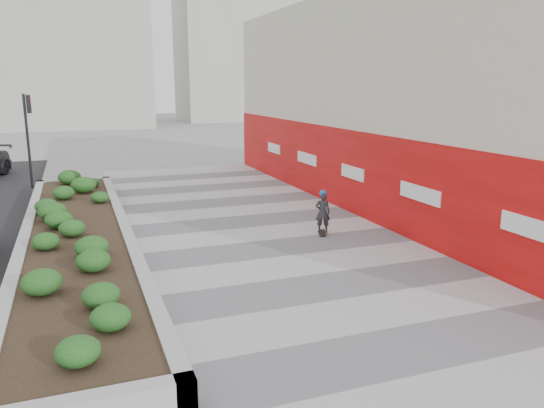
{
  "coord_description": "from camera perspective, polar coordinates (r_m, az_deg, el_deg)",
  "views": [
    {
      "loc": [
        -5.36,
        -8.62,
        4.59
      ],
      "look_at": [
        0.05,
        5.87,
        1.1
      ],
      "focal_mm": 35.0,
      "sensor_mm": 36.0,
      "label": 1
    }
  ],
  "objects": [
    {
      "name": "building",
      "position": [
        21.5,
        14.8,
        10.67
      ],
      "size": [
        6.04,
        24.08,
        8.0
      ],
      "color": "beige",
      "rests_on": "ground"
    },
    {
      "name": "ground",
      "position": [
        11.14,
        10.59,
        -11.84
      ],
      "size": [
        160.0,
        160.0,
        0.0
      ],
      "primitive_type": "plane",
      "color": "gray",
      "rests_on": "ground"
    },
    {
      "name": "skateboarder",
      "position": [
        16.54,
        5.48,
        -0.86
      ],
      "size": [
        0.55,
        0.74,
        1.43
      ],
      "rotation": [
        0.0,
        0.0,
        -0.4
      ],
      "color": "beige",
      "rests_on": "ground"
    },
    {
      "name": "distant_bldg_north_r",
      "position": [
        71.96,
        -4.16,
        18.59
      ],
      "size": [
        14.0,
        10.0,
        24.0
      ],
      "primitive_type": "cube",
      "color": "#ADAAA3",
      "rests_on": "ground"
    },
    {
      "name": "planter",
      "position": [
        16.17,
        -20.28,
        -3.04
      ],
      "size": [
        3.0,
        18.0,
        0.9
      ],
      "color": "#9E9EA0",
      "rests_on": "ground"
    },
    {
      "name": "distant_bldg_north_l",
      "position": [
        63.85,
        -21.02,
        16.77
      ],
      "size": [
        16.0,
        12.0,
        20.0
      ],
      "primitive_type": "cube",
      "color": "#ADAAA3",
      "rests_on": "ground"
    },
    {
      "name": "traffic_signal_near",
      "position": [
        26.25,
        -24.74,
        7.57
      ],
      "size": [
        0.33,
        0.28,
        4.2
      ],
      "color": "black",
      "rests_on": "ground"
    },
    {
      "name": "manhole_cover",
      "position": [
        13.8,
        5.96,
        -6.77
      ],
      "size": [
        0.44,
        0.44,
        0.01
      ],
      "primitive_type": "cylinder",
      "color": "#595654",
      "rests_on": "ground"
    },
    {
      "name": "walkway",
      "position": [
        13.59,
        4.06,
        -7.03
      ],
      "size": [
        8.0,
        36.0,
        0.01
      ],
      "primitive_type": "cube",
      "color": "#A8A8AD",
      "rests_on": "ground"
    }
  ]
}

